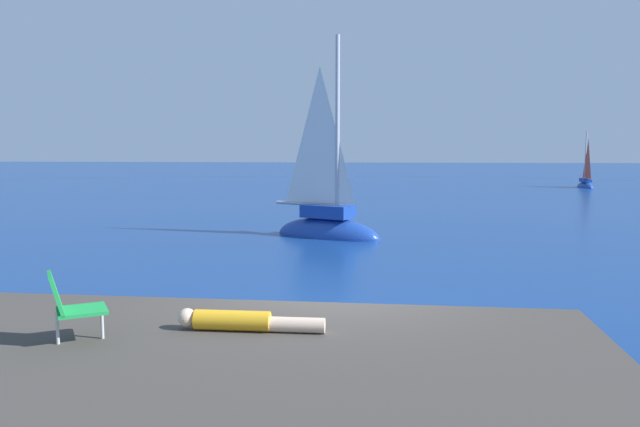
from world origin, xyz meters
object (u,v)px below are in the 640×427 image
person_sunbather (243,321)px  beach_chair (70,304)px  sailboat_near (327,225)px  sailboat_far (585,184)px

person_sunbather → beach_chair: (-1.82, -0.56, 0.33)m
sailboat_near → beach_chair: (-2.08, -13.11, 0.86)m
sailboat_near → person_sunbather: (-0.26, -12.55, 0.53)m
sailboat_near → beach_chair: sailboat_near is taller
person_sunbather → beach_chair: size_ratio=2.21×
sailboat_near → sailboat_far: sailboat_near is taller
sailboat_near → beach_chair: 13.30m
sailboat_near → beach_chair: size_ratio=8.58×
sailboat_far → beach_chair: (-17.65, -35.46, 1.01)m
sailboat_near → person_sunbather: size_ratio=3.89×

